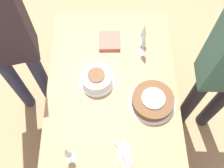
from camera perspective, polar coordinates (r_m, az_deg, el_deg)
The scene contains 10 objects.
ground_plane at distance 2.49m, azimuth 0.00°, elevation -8.33°, with size 12.00×12.00×0.00m, color #A87F56.
dining_table at distance 1.91m, azimuth 0.00°, elevation -2.18°, with size 1.44×0.94×0.73m.
cake_center_white at distance 1.80m, azimuth -3.54°, elevation 1.33°, with size 0.26×0.26×0.10m.
cake_front_chocolate at distance 1.75m, azimuth 9.27°, elevation -3.77°, with size 0.33×0.33×0.08m.
wine_glass_near at distance 1.92m, azimuth 7.30°, elevation 11.91°, with size 0.07×0.07×0.23m.
wine_glass_far at distance 1.86m, azimuth 7.28°, elevation 9.77°, with size 0.07×0.07×0.23m.
wine_glass_extra at distance 1.52m, azimuth -10.25°, elevation -15.09°, with size 0.07×0.07×0.23m.
fork_pile at distance 1.65m, azimuth 2.72°, elevation -15.70°, with size 0.21×0.13×0.02m.
napkin_stack at distance 2.01m, azimuth -0.59°, elevation 9.85°, with size 0.18×0.17×0.03m.
person_watching at distance 1.82m, azimuth -24.23°, elevation 10.29°, with size 0.31×0.44×1.74m.
Camera 1 is at (-0.81, 0.01, 2.35)m, focal length 40.00 mm.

